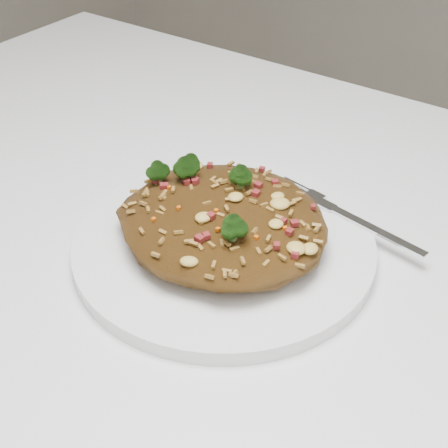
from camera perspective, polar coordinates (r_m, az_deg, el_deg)
The scene contains 4 objects.
dining_table at distance 0.59m, azimuth 2.25°, elevation -11.73°, with size 1.20×0.80×0.75m.
plate at distance 0.55m, azimuth -0.00°, elevation -1.84°, with size 0.26×0.26×0.01m, color white.
fried_rice at distance 0.53m, azimuth -0.07°, elevation 0.98°, with size 0.18×0.17×0.06m.
fork at distance 0.57m, azimuth 11.78°, elevation 0.45°, with size 0.16×0.04×0.00m.
Camera 1 is at (0.20, -0.33, 1.10)m, focal length 50.00 mm.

